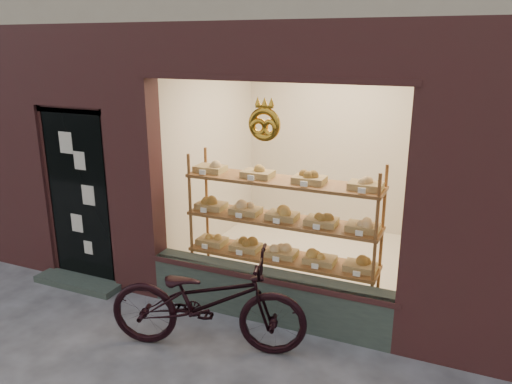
% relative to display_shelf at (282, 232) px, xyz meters
% --- Properties ---
extents(display_shelf, '(2.20, 0.45, 1.70)m').
position_rel_display_shelf_xyz_m(display_shelf, '(0.00, 0.00, 0.00)').
color(display_shelf, brown).
rests_on(display_shelf, ground).
extents(bicycle, '(2.04, 1.16, 1.02)m').
position_rel_display_shelf_xyz_m(bicycle, '(-0.32, -1.16, -0.35)').
color(bicycle, black).
rests_on(bicycle, ground).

